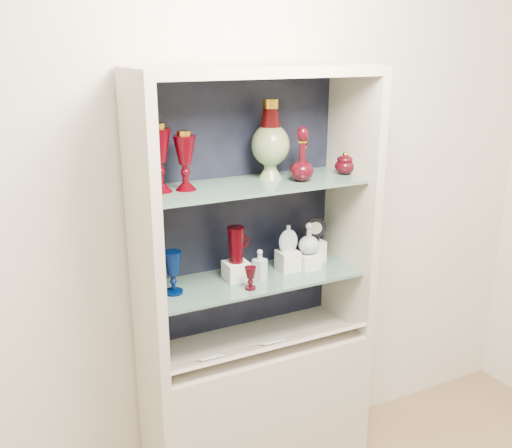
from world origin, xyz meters
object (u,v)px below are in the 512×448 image
ruby_goblet_tall (154,276)px  flat_flask (288,238)px  pedestal_lamp_left (185,161)px  ruby_decanter_b (304,155)px  cameo_medallion (315,229)px  cobalt_goblet (173,273)px  enamel_urn (271,139)px  ruby_decanter_a (302,151)px  ruby_goblet_small (250,278)px  clear_round_decanter (309,239)px  ruby_pitcher (236,245)px  clear_square_bottle (260,265)px  lidded_bowl (345,163)px  pedestal_lamp_right (159,158)px

ruby_goblet_tall → flat_flask: 0.62m
pedestal_lamp_left → flat_flask: bearing=-1.2°
ruby_decanter_b → cameo_medallion: ruby_decanter_b is taller
cobalt_goblet → ruby_goblet_tall: cobalt_goblet is taller
enamel_urn → ruby_decanter_b: 0.17m
ruby_decanter_b → ruby_goblet_tall: (-0.69, -0.02, -0.43)m
pedestal_lamp_left → flat_flask: size_ratio=1.88×
ruby_decanter_b → flat_flask: ruby_decanter_b is taller
ruby_decanter_a → ruby_decanter_b: size_ratio=1.35×
ruby_decanter_a → ruby_goblet_small: ruby_decanter_a is taller
ruby_decanter_b → cameo_medallion: bearing=17.1°
ruby_goblet_tall → clear_round_decanter: 0.71m
ruby_decanter_a → clear_round_decanter: size_ratio=1.85×
enamel_urn → cameo_medallion: size_ratio=2.90×
ruby_pitcher → cameo_medallion: ruby_pitcher is taller
ruby_decanter_b → clear_square_bottle: bearing=-166.1°
ruby_pitcher → ruby_goblet_small: bearing=-90.6°
cameo_medallion → ruby_goblet_small: bearing=-134.9°
cobalt_goblet → enamel_urn: bearing=6.8°
pedestal_lamp_left → flat_flask: (0.46, -0.01, -0.38)m
ruby_goblet_small → lidded_bowl: bearing=9.7°
cobalt_goblet → clear_round_decanter: size_ratio=1.29×
ruby_decanter_a → ruby_decanter_b: ruby_decanter_a is taller
ruby_decanter_b → ruby_goblet_small: 0.58m
ruby_decanter_b → clear_round_decanter: size_ratio=1.37×
clear_round_decanter → pedestal_lamp_left: bearing=176.7°
pedestal_lamp_right → ruby_goblet_small: (0.32, -0.14, -0.50)m
flat_flask → pedestal_lamp_right: bearing=-174.6°
lidded_bowl → ruby_pitcher: bearing=176.5°
clear_round_decanter → cameo_medallion: bearing=41.5°
pedestal_lamp_left → pedestal_lamp_right: size_ratio=0.88×
ruby_goblet_small → flat_flask: bearing=25.3°
lidded_bowl → ruby_goblet_tall: (-0.88, 0.03, -0.39)m
pedestal_lamp_left → ruby_goblet_tall: 0.48m
pedestal_lamp_right → cobalt_goblet: size_ratio=1.48×
ruby_decanter_b → ruby_pitcher: size_ratio=1.22×
pedestal_lamp_right → clear_square_bottle: size_ratio=1.92×
enamel_urn → ruby_decanter_b: bearing=-10.0°
ruby_decanter_a → clear_square_bottle: (-0.19, 0.02, -0.48)m
enamel_urn → pedestal_lamp_right: bearing=-178.1°
ruby_pitcher → cameo_medallion: (0.42, 0.04, -0.00)m
lidded_bowl → cameo_medallion: lidded_bowl is taller
lidded_bowl → ruby_goblet_tall: lidded_bowl is taller
ruby_goblet_small → clear_round_decanter: clear_round_decanter is taller
pedestal_lamp_right → ruby_goblet_tall: size_ratio=1.61×
pedestal_lamp_left → clear_square_bottle: (0.30, -0.05, -0.47)m
pedestal_lamp_right → lidded_bowl: bearing=-3.7°
cobalt_goblet → ruby_decanter_a: bearing=-5.0°
pedestal_lamp_left → ruby_goblet_small: bearing=-29.3°
pedestal_lamp_left → ruby_goblet_tall: (-0.15, -0.01, -0.45)m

